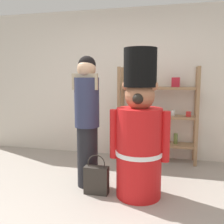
{
  "coord_description": "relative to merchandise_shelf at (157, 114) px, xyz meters",
  "views": [
    {
      "loc": [
        0.7,
        -2.33,
        1.42
      ],
      "look_at": [
        -0.03,
        0.65,
        1.0
      ],
      "focal_mm": 40.88,
      "sensor_mm": 36.0,
      "label": 1
    }
  ],
  "objects": [
    {
      "name": "ground_plane",
      "position": [
        -0.42,
        -1.98,
        -0.81
      ],
      "size": [
        6.4,
        6.4,
        0.0
      ],
      "primitive_type": "plane",
      "color": "#9E9389"
    },
    {
      "name": "back_wall",
      "position": [
        -0.42,
        0.22,
        0.49
      ],
      "size": [
        6.4,
        0.12,
        2.6
      ],
      "primitive_type": "cube",
      "color": "silver",
      "rests_on": "ground_plane"
    },
    {
      "name": "merchandise_shelf",
      "position": [
        0.0,
        0.0,
        0.0
      ],
      "size": [
        1.31,
        0.35,
        1.59
      ],
      "color": "#93704C",
      "rests_on": "ground_plane"
    },
    {
      "name": "teddy_bear_guard",
      "position": [
        -0.11,
        -1.39,
        -0.06
      ],
      "size": [
        0.71,
        0.56,
        1.75
      ],
      "color": "red",
      "rests_on": "ground_plane"
    },
    {
      "name": "person_shopper",
      "position": [
        -0.8,
        -1.26,
        0.09
      ],
      "size": [
        0.33,
        0.32,
        1.69
      ],
      "color": "black",
      "rests_on": "ground_plane"
    },
    {
      "name": "shopping_bag",
      "position": [
        -0.61,
        -1.46,
        -0.63
      ],
      "size": [
        0.3,
        0.13,
        0.49
      ],
      "color": "#332D28",
      "rests_on": "ground_plane"
    }
  ]
}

